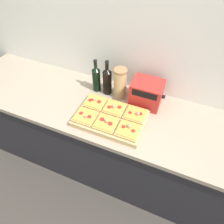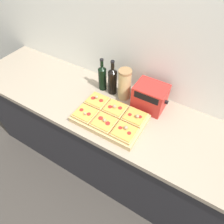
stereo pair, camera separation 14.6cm
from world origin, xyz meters
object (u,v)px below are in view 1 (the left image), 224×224
cutting_board (110,118)px  olive_oil_bottle (96,78)px  grain_jar_tall (120,83)px  toaster_oven (147,93)px  wine_bottle (107,81)px

cutting_board → olive_oil_bottle: 0.38m
grain_jar_tall → toaster_oven: size_ratio=1.01×
wine_bottle → grain_jar_tall: 0.11m
wine_bottle → toaster_oven: wine_bottle is taller
cutting_board → toaster_oven: size_ratio=1.96×
olive_oil_bottle → grain_jar_tall: 0.21m
cutting_board → toaster_oven: bearing=56.3°
cutting_board → wine_bottle: wine_bottle is taller
cutting_board → grain_jar_tall: 0.30m
cutting_board → olive_oil_bottle: size_ratio=1.75×
wine_bottle → grain_jar_tall: (0.11, 0.00, 0.01)m
olive_oil_bottle → wine_bottle: size_ratio=0.95×
cutting_board → toaster_oven: toaster_oven is taller
cutting_board → wine_bottle: 0.33m
cutting_board → grain_jar_tall: size_ratio=1.94×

